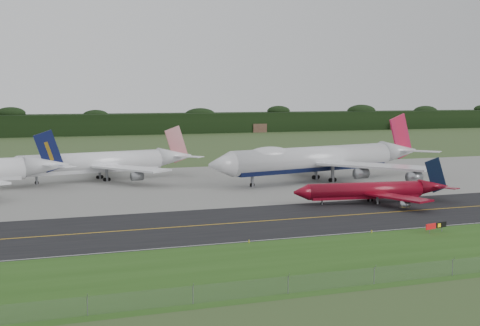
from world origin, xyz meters
name	(u,v)px	position (x,y,z in m)	size (l,w,h in m)	color
ground	(327,213)	(0.00, 0.00, 0.00)	(600.00, 600.00, 0.00)	#3A4C23
grass_verge	(431,250)	(0.00, -35.00, 0.01)	(400.00, 30.00, 0.01)	#285017
taxiway	(337,216)	(0.00, -4.00, 0.01)	(400.00, 32.00, 0.02)	black
apron	(242,181)	(0.00, 51.00, 0.01)	(400.00, 78.00, 0.01)	gray
taxiway_centreline	(337,216)	(0.00, -4.00, 0.03)	(400.00, 0.40, 0.00)	gold
taxiway_edge_line	(378,231)	(0.00, -19.50, 0.03)	(400.00, 0.25, 0.00)	silver
horizon_treeline	(113,125)	(0.00, 273.76, 5.47)	(700.00, 25.00, 12.00)	black
jet_ba_747	(320,159)	(20.50, 44.60, 6.20)	(71.97, 58.66, 18.23)	silver
jet_red_737	(374,191)	(15.22, 7.50, 2.74)	(36.66, 29.68, 9.90)	maroon
jet_star_tail	(102,163)	(-35.86, 67.17, 4.90)	(55.62, 45.94, 14.71)	white
taxiway_sign	(436,226)	(8.89, -23.98, 1.21)	(5.03, 1.41, 1.71)	slate
edge_marker_left	(249,241)	(-24.79, -20.50, 0.25)	(0.16, 0.16, 0.50)	yellow
edge_marker_center	(372,232)	(-1.91, -20.50, 0.25)	(0.16, 0.16, 0.50)	yellow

